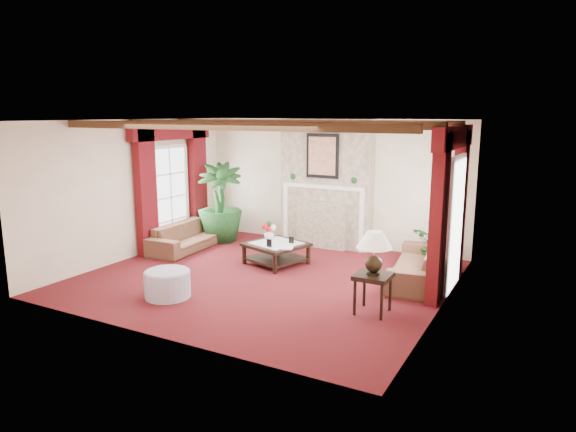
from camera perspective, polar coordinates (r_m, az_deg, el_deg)
The scene contains 23 objects.
floor at distance 9.03m, azimuth -2.49°, elevation -6.82°, with size 6.00×6.00×0.00m, color #3E0B0B.
ceiling at distance 8.58m, azimuth -2.65°, elevation 10.57°, with size 6.00×6.00×0.00m, color white.
back_wall at distance 11.13m, azimuth 4.71°, elevation 3.75°, with size 6.00×0.02×2.70m, color beige.
left_wall at distance 10.55m, azimuth -16.74°, elevation 2.88°, with size 0.02×5.50×2.70m, color beige.
right_wall at distance 7.64m, azimuth 17.14°, elevation -0.21°, with size 0.02×5.50×2.70m, color beige.
ceiling_beams at distance 8.58m, azimuth -2.65°, elevation 10.17°, with size 6.00×3.00×0.12m, color #371F11, non-canonical shape.
fireplace at distance 10.85m, azimuth 4.39°, elevation 10.71°, with size 2.00×0.52×2.70m, color tan, non-canonical shape.
french_door_left at distance 11.17m, azimuth -13.22°, elevation 7.54°, with size 0.10×1.10×2.16m, color white, non-canonical shape.
french_door_right at distance 8.52m, azimuth 18.59°, elevation 6.15°, with size 0.10×1.10×2.16m, color white, non-canonical shape.
curtains_left at distance 11.08m, azimuth -12.89°, elevation 9.70°, with size 0.20×2.40×2.55m, color #4E0A12, non-canonical shape.
curtains_right at distance 8.51m, azimuth 18.03°, elevation 9.02°, with size 0.20×2.40×2.55m, color #4E0A12, non-canonical shape.
sofa_left at distance 10.95m, azimuth -11.15°, elevation -1.76°, with size 0.67×1.93×0.74m, color #340E13.
sofa_right at distance 9.00m, azimuth 14.40°, elevation -4.47°, with size 0.90×2.19×0.83m, color #340E13.
potted_palm at distance 11.54m, azimuth -7.54°, elevation -0.38°, with size 1.80×1.99×0.98m, color black.
small_plant at distance 9.92m, azimuth 16.09°, elevation -3.50°, with size 1.00×1.06×0.70m, color black.
coffee_table at distance 9.75m, azimuth -1.32°, elevation -4.20°, with size 0.99×0.99×0.40m, color black, non-canonical shape.
side_table at distance 7.50m, azimuth 9.38°, elevation -8.49°, with size 0.49×0.49×0.58m, color black, non-canonical shape.
ottoman at distance 8.25m, azimuth -13.23°, elevation -7.39°, with size 0.71×0.71×0.41m, color #A39DB2.
table_lamp at distance 7.31m, azimuth 9.54°, elevation -4.01°, with size 0.50×0.50×0.64m, color black, non-canonical shape.
flower_vase at distance 10.01m, azimuth -2.14°, elevation -2.02°, with size 0.26×0.27×0.20m, color silver.
book at distance 9.31m, azimuth -0.74°, elevation -2.73°, with size 0.21×0.09×0.29m, color black.
photo_frame_a at distance 9.39m, azimuth -2.10°, elevation -3.06°, with size 0.11×0.02×0.15m, color black, non-canonical shape.
photo_frame_b at distance 9.66m, azimuth 0.38°, elevation -2.70°, with size 0.10×0.02×0.13m, color black, non-canonical shape.
Camera 1 is at (4.40, -7.37, 2.81)m, focal length 32.00 mm.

